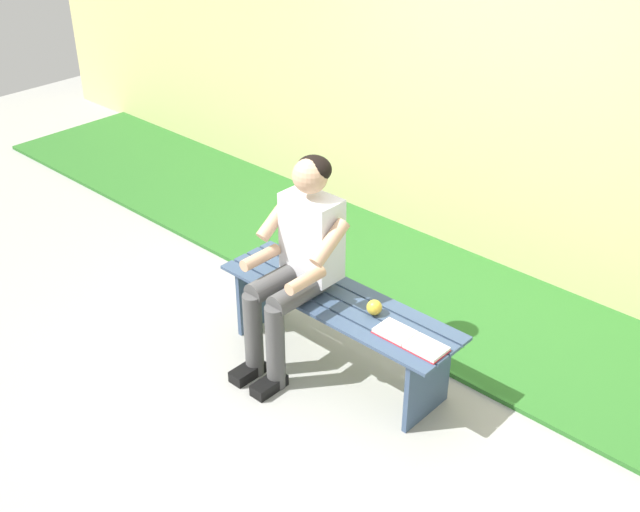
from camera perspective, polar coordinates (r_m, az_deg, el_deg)
name	(u,v)px	position (r m, az deg, el deg)	size (l,w,h in m)	color
ground_plane	(101,374)	(4.96, -15.42, -8.14)	(10.00, 7.00, 0.04)	#9E9E99
grass_strip	(463,275)	(5.72, 10.24, -1.38)	(9.00, 1.97, 0.03)	#2D6B28
brick_wall	(454,65)	(5.74, 9.58, 13.37)	(9.50, 0.24, 2.67)	#D1C684
bench_near	(338,316)	(4.61, 1.27, -4.35)	(1.54, 0.43, 0.47)	#384C6B
person_seated	(297,257)	(4.49, -1.66, -0.08)	(0.50, 0.69, 1.28)	silver
apple	(374,307)	(4.41, 3.92, -3.70)	(0.09, 0.09, 0.09)	gold
book_open	(410,340)	(4.23, 6.50, -6.01)	(0.41, 0.16, 0.02)	white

